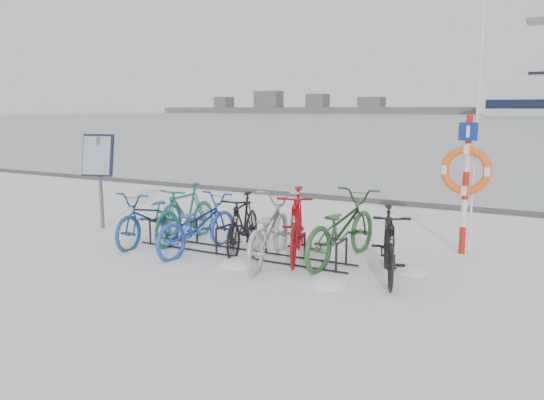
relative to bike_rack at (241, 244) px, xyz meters
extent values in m
plane|color=white|center=(0.00, 0.00, -0.18)|extent=(900.00, 900.00, 0.00)
cube|color=#A6B4BC|center=(0.00, 155.00, -0.17)|extent=(400.00, 298.00, 0.02)
cube|color=#3F3F42|center=(0.00, 5.90, -0.13)|extent=(400.00, 0.25, 0.10)
cylinder|color=black|center=(-1.80, -0.22, 0.04)|extent=(0.04, 0.04, 0.44)
cylinder|color=black|center=(-1.80, 0.22, 0.04)|extent=(0.04, 0.04, 0.44)
cylinder|color=black|center=(-1.80, 0.00, 0.26)|extent=(0.04, 0.44, 0.04)
cylinder|color=black|center=(-1.08, -0.22, 0.04)|extent=(0.04, 0.04, 0.44)
cylinder|color=black|center=(-1.08, 0.22, 0.04)|extent=(0.04, 0.04, 0.44)
cylinder|color=black|center=(-1.08, 0.00, 0.26)|extent=(0.04, 0.44, 0.04)
cylinder|color=black|center=(-0.36, -0.22, 0.04)|extent=(0.04, 0.04, 0.44)
cylinder|color=black|center=(-0.36, 0.22, 0.04)|extent=(0.04, 0.04, 0.44)
cylinder|color=black|center=(-0.36, 0.00, 0.26)|extent=(0.04, 0.44, 0.04)
cylinder|color=black|center=(0.36, -0.22, 0.04)|extent=(0.04, 0.04, 0.44)
cylinder|color=black|center=(0.36, 0.22, 0.04)|extent=(0.04, 0.04, 0.44)
cylinder|color=black|center=(0.36, 0.00, 0.26)|extent=(0.04, 0.44, 0.04)
cylinder|color=black|center=(1.08, -0.22, 0.04)|extent=(0.04, 0.04, 0.44)
cylinder|color=black|center=(1.08, 0.22, 0.04)|extent=(0.04, 0.04, 0.44)
cylinder|color=black|center=(1.08, 0.00, 0.26)|extent=(0.04, 0.44, 0.04)
cylinder|color=black|center=(1.80, -0.22, 0.04)|extent=(0.04, 0.04, 0.44)
cylinder|color=black|center=(1.80, 0.22, 0.04)|extent=(0.04, 0.04, 0.44)
cylinder|color=black|center=(1.80, 0.00, 0.26)|extent=(0.04, 0.44, 0.04)
cylinder|color=black|center=(0.00, -0.22, -0.16)|extent=(4.00, 0.03, 0.03)
cylinder|color=black|center=(0.00, 0.22, -0.16)|extent=(4.00, 0.03, 0.03)
cylinder|color=#595B5E|center=(-3.56, 0.36, 0.76)|extent=(0.07, 0.07, 1.88)
cube|color=black|center=(-3.56, 0.33, 1.33)|extent=(0.69, 0.42, 0.85)
cube|color=#8C99AD|center=(-3.56, 0.29, 1.33)|extent=(0.61, 0.34, 0.76)
cylinder|color=#B51E0E|center=(3.30, 1.83, 0.05)|extent=(0.11, 0.11, 0.47)
cylinder|color=silver|center=(3.30, 1.83, 0.52)|extent=(0.11, 0.11, 0.47)
cylinder|color=#B51E0E|center=(3.30, 1.83, 0.99)|extent=(0.11, 0.11, 0.47)
cylinder|color=silver|center=(3.30, 1.83, 1.46)|extent=(0.11, 0.11, 0.47)
cylinder|color=#B51E0E|center=(3.30, 1.83, 1.92)|extent=(0.11, 0.11, 0.47)
torus|color=orange|center=(3.30, 1.74, 1.25)|extent=(0.82, 0.14, 0.82)
cube|color=navy|center=(3.30, 1.75, 1.89)|extent=(0.30, 0.03, 0.30)
cylinder|color=silver|center=(3.40, 1.88, 1.95)|extent=(0.04, 0.04, 4.25)
cube|color=#4D4D4D|center=(-120.00, 260.00, 1.57)|extent=(180.00, 12.00, 3.50)
cube|color=#4D4D4D|center=(-150.00, 260.00, 5.32)|extent=(24.00, 10.00, 8.00)
cube|color=#4D4D4D|center=(-90.00, 260.00, 4.82)|extent=(20.00, 10.00, 6.00)
imported|color=navy|center=(-1.89, -0.07, 0.33)|extent=(0.82, 2.01, 1.03)
imported|color=#1E6557|center=(-1.39, 0.31, 0.37)|extent=(0.56, 1.85, 1.11)
imported|color=blue|center=(-0.75, -0.20, 0.33)|extent=(0.91, 2.01, 1.02)
imported|color=black|center=(-0.06, 0.16, 0.35)|extent=(0.91, 1.82, 1.05)
imported|color=#A1A4A8|center=(0.62, -0.19, 0.38)|extent=(1.16, 2.23, 1.11)
imported|color=#9A0C0F|center=(0.90, 0.28, 0.41)|extent=(1.22, 2.04, 1.19)
imported|color=#2B582C|center=(1.63, 0.43, 0.40)|extent=(1.05, 2.30, 1.17)
imported|color=black|center=(2.55, -0.06, 0.36)|extent=(1.07, 1.87, 1.08)
ellipsoid|color=white|center=(0.29, -0.56, -0.18)|extent=(0.63, 0.63, 0.22)
ellipsoid|color=white|center=(1.17, 0.84, -0.18)|extent=(0.50, 0.50, 0.17)
ellipsoid|color=white|center=(2.80, 0.35, -0.18)|extent=(0.50, 0.50, 0.17)
ellipsoid|color=white|center=(1.92, -0.80, -0.18)|extent=(0.57, 0.57, 0.20)
ellipsoid|color=white|center=(-0.64, 0.72, -0.18)|extent=(0.46, 0.46, 0.16)
ellipsoid|color=white|center=(0.71, 0.40, -0.18)|extent=(0.40, 0.40, 0.14)
camera|label=1|loc=(4.56, -7.45, 2.25)|focal=35.00mm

